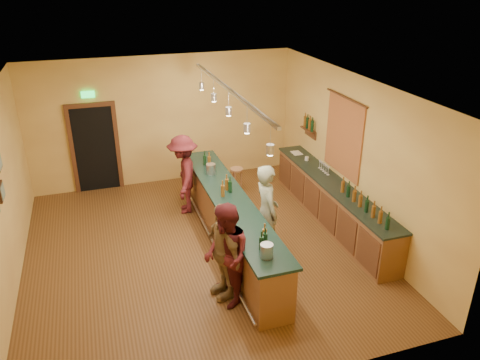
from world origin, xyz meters
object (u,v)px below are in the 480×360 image
object	(u,v)px
customer_b	(223,251)
customer_c	(184,175)
back_counter	(332,202)
tasting_bar	(230,218)
bar_stool	(237,174)
bartender	(267,212)
customer_a	(227,256)

from	to	relation	value
customer_b	customer_c	distance (m)	3.14
back_counter	tasting_bar	size ratio (longest dim) A/B	0.89
back_counter	bar_stool	bearing A→B (deg)	126.54
back_counter	bar_stool	size ratio (longest dim) A/B	7.02
customer_c	customer_b	bearing A→B (deg)	11.87
customer_b	bar_stool	size ratio (longest dim) A/B	2.65
bartender	customer_c	size ratio (longest dim) A/B	1.04
customer_c	bar_stool	world-z (taller)	customer_c
bar_stool	customer_b	bearing A→B (deg)	-110.80
bartender	customer_a	size ratio (longest dim) A/B	1.05
tasting_bar	customer_a	size ratio (longest dim) A/B	2.89
customer_a	customer_b	bearing A→B (deg)	-178.29
bartender	customer_b	world-z (taller)	bartender
customer_a	customer_b	distance (m)	0.19
tasting_bar	customer_c	distance (m)	1.80
customer_a	customer_b	world-z (taller)	customer_a
back_counter	bartender	size ratio (longest dim) A/B	2.45
customer_b	customer_c	size ratio (longest dim) A/B	0.96
bartender	bar_stool	size ratio (longest dim) A/B	2.87
back_counter	customer_b	bearing A→B (deg)	-150.48
back_counter	customer_a	xyz separation A→B (m)	(-2.89, -1.83, 0.40)
bartender	back_counter	bearing A→B (deg)	-68.09
bartender	tasting_bar	bearing A→B (deg)	44.97
bar_stool	tasting_bar	bearing A→B (deg)	-110.88
bar_stool	back_counter	bearing A→B (deg)	-53.46
bartender	customer_a	bearing A→B (deg)	134.68
bartender	customer_b	size ratio (longest dim) A/B	1.08
tasting_bar	customer_c	bearing A→B (deg)	107.99
tasting_bar	bar_stool	xyz separation A→B (m)	(0.84, 2.20, -0.10)
tasting_bar	customer_c	xyz separation A→B (m)	(-0.55, 1.69, 0.29)
customer_b	back_counter	bearing A→B (deg)	109.69
customer_c	tasting_bar	bearing A→B (deg)	29.86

